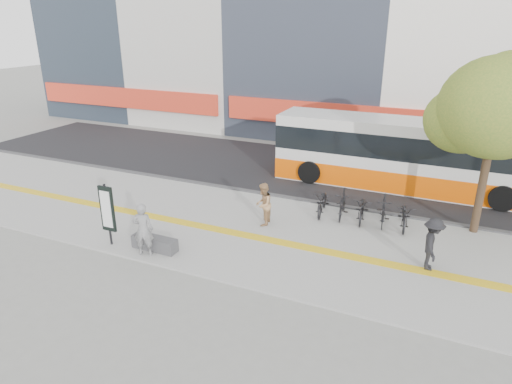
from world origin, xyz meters
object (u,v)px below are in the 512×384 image
at_px(street_tree, 496,110).
at_px(seated_woman, 143,229).
at_px(signboard, 107,210).
at_px(bench, 155,243).
at_px(bus, 404,157).
at_px(pedestrian_dark, 432,244).
at_px(pedestrian_tan, 263,204).

bearing_deg(street_tree, seated_woman, -146.97).
bearing_deg(signboard, seated_woman, -3.59).
height_order(bench, signboard, signboard).
bearing_deg(seated_woman, street_tree, -167.74).
xyz_separation_m(street_tree, bus, (-3.04, 3.68, -3.00)).
relative_size(bus, seated_woman, 6.44).
distance_m(signboard, street_tree, 13.40).
distance_m(bench, pedestrian_dark, 8.88).
height_order(signboard, pedestrian_dark, signboard).
bearing_deg(signboard, bus, 50.17).
height_order(signboard, street_tree, street_tree).
height_order(pedestrian_tan, pedestrian_dark, pedestrian_dark).
relative_size(bench, seated_woman, 0.89).
relative_size(bench, bus, 0.14).
distance_m(signboard, pedestrian_dark, 10.49).
xyz_separation_m(street_tree, seated_woman, (-9.87, -6.42, -3.53)).
bearing_deg(pedestrian_tan, bench, -45.56).
xyz_separation_m(bench, pedestrian_dark, (8.51, 2.45, 0.62)).
height_order(signboard, bus, bus).
relative_size(bench, signboard, 0.73).
distance_m(bench, signboard, 1.94).
xyz_separation_m(signboard, street_tree, (11.38, 6.33, 3.15)).
distance_m(seated_woman, pedestrian_tan, 4.55).
bearing_deg(bench, signboard, -169.19).
distance_m(bench, pedestrian_tan, 4.21).
bearing_deg(seated_woman, signboard, -24.36).
distance_m(signboard, pedestrian_tan, 5.51).
xyz_separation_m(bus, seated_woman, (-6.84, -10.10, -0.53)).
xyz_separation_m(bench, street_tree, (9.78, 6.02, 4.21)).
relative_size(signboard, pedestrian_tan, 1.35).
bearing_deg(pedestrian_dark, seated_woman, 101.38).
height_order(bench, seated_woman, seated_woman).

